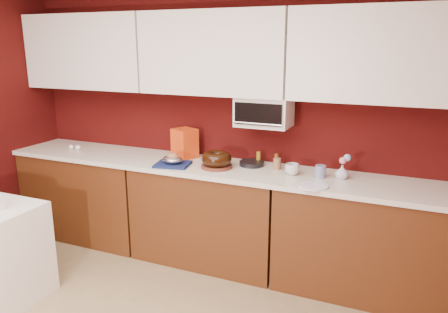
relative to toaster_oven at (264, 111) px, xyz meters
name	(u,v)px	position (x,y,z in m)	size (l,w,h in m)	color
wall_back	(222,120)	(-0.45, 0.15, -0.12)	(4.00, 0.02, 2.50)	#3E0908
base_cabinet_left	(91,195)	(-1.78, -0.17, -0.95)	(1.31, 0.58, 0.86)	#502710
base_cabinet_center	(209,215)	(-0.45, -0.17, -0.95)	(1.31, 0.58, 0.86)	#502710
base_cabinet_right	(362,241)	(0.88, -0.17, -0.95)	(1.31, 0.58, 0.86)	#502710
countertop	(208,167)	(-0.45, -0.17, -0.49)	(4.00, 0.62, 0.04)	silver
upper_cabinet_left	(89,52)	(-1.78, -0.02, 0.48)	(1.31, 0.33, 0.70)	white
upper_cabinet_center	(214,53)	(-0.45, -0.02, 0.48)	(1.31, 0.33, 0.70)	white
upper_cabinet_right	(380,55)	(0.88, -0.02, 0.48)	(1.31, 0.33, 0.70)	white
toaster_oven	(264,111)	(0.00, 0.00, 0.00)	(0.45, 0.30, 0.25)	white
toaster_oven_door	(258,114)	(0.00, -0.16, 0.00)	(0.40, 0.02, 0.18)	black
toaster_oven_handle	(257,124)	(0.00, -0.18, -0.07)	(0.02, 0.02, 0.42)	silver
cake_base	(217,166)	(-0.34, -0.22, -0.46)	(0.27, 0.27, 0.02)	maroon
bundt_cake	(217,159)	(-0.34, -0.22, -0.39)	(0.26, 0.26, 0.10)	black
navy_towel	(173,164)	(-0.72, -0.31, -0.46)	(0.29, 0.25, 0.02)	#141E4B
foil_ham_nest	(173,159)	(-0.72, -0.31, -0.42)	(0.19, 0.16, 0.07)	silver
roasted_ham	(173,157)	(-0.72, -0.31, -0.40)	(0.11, 0.09, 0.07)	#A06549
pandoro_box	(185,143)	(-0.76, -0.01, -0.34)	(0.20, 0.18, 0.27)	red
dark_pan	(252,163)	(-0.09, -0.03, -0.46)	(0.21, 0.21, 0.04)	black
coffee_mug	(292,168)	(0.30, -0.16, -0.42)	(0.10, 0.10, 0.11)	silver
blue_jar	(320,172)	(0.53, -0.15, -0.42)	(0.08, 0.08, 0.10)	navy
flower_vase	(342,171)	(0.69, -0.11, -0.41)	(0.08, 0.08, 0.12)	silver
flower_pink	(343,161)	(0.69, -0.11, -0.33)	(0.05, 0.05, 0.05)	pink
flower_blue	(347,158)	(0.72, -0.09, -0.30)	(0.06, 0.06, 0.06)	#86A6D7
china_plate	(313,186)	(0.53, -0.40, -0.47)	(0.22, 0.22, 0.01)	white
amber_bottle	(259,158)	(-0.06, 0.04, -0.42)	(0.04, 0.04, 0.11)	olive
paper_cup	(277,164)	(0.14, -0.06, -0.43)	(0.06, 0.06, 0.09)	#8A5C3F
egg_left	(71,147)	(-1.97, -0.18, -0.45)	(0.05, 0.04, 0.04)	white
egg_right	(78,147)	(-1.89, -0.17, -0.45)	(0.06, 0.05, 0.05)	white
amber_bottle_tall	(276,160)	(0.10, 0.05, -0.42)	(0.03, 0.03, 0.10)	brown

